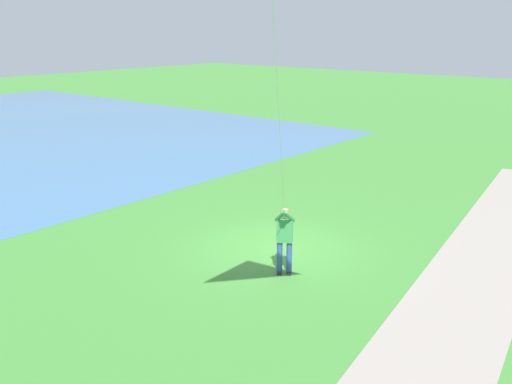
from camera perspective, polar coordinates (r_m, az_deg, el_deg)
ground_plane at (r=16.00m, az=2.03°, el=-5.66°), size 120.00×120.00×0.00m
walkway_path at (r=11.97m, az=17.90°, el=-14.54°), size 7.09×32.00×0.02m
person_kite_flyer at (r=14.01m, az=2.91°, el=-4.34°), size 0.55×0.62×1.83m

